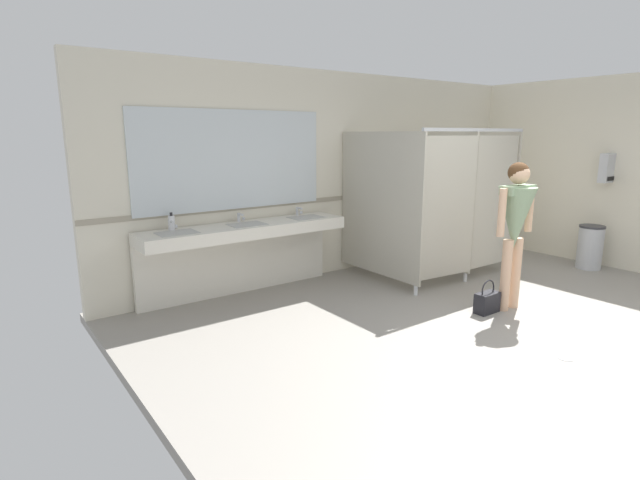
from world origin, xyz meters
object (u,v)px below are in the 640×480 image
at_px(paper_towel_dispenser_upper, 608,168).
at_px(person_standing, 515,218).
at_px(trash_bin, 590,247).
at_px(handbag, 487,302).
at_px(soap_dispenser, 172,223).

distance_m(paper_towel_dispenser_upper, person_standing, 2.78).
relative_size(trash_bin, handbag, 1.70).
distance_m(paper_towel_dispenser_upper, handbag, 3.33).
distance_m(paper_towel_dispenser_upper, soap_dispenser, 6.09).
xyz_separation_m(paper_towel_dispenser_upper, person_standing, (-2.74, -0.30, -0.42)).
distance_m(paper_towel_dispenser_upper, trash_bin, 1.17).
height_order(paper_towel_dispenser_upper, trash_bin, paper_towel_dispenser_upper).
bearing_deg(soap_dispenser, handbag, -39.19).
height_order(trash_bin, soap_dispenser, soap_dispenser).
bearing_deg(paper_towel_dispenser_upper, trash_bin, 179.90).
xyz_separation_m(trash_bin, person_standing, (-2.47, -0.30, 0.72)).
distance_m(person_standing, soap_dispenser, 3.77).
bearing_deg(paper_towel_dispenser_upper, handbag, -175.60).
xyz_separation_m(person_standing, handbag, (-0.31, 0.06, -0.91)).
relative_size(person_standing, handbag, 4.36).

